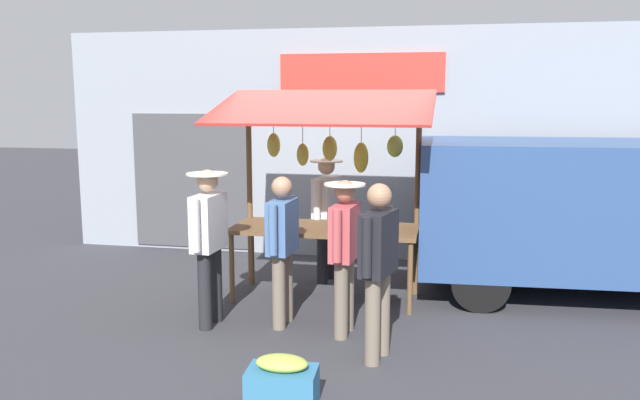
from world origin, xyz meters
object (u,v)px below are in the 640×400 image
shopper_with_ponytail (345,245)px  vendor_with_sunhat (326,209)px  parked_van (591,205)px  shopper_in_striped_shirt (209,234)px  market_stall (328,170)px  shopper_with_shopping_bag (378,259)px  shopper_in_grey_tee (282,241)px  produce_crate_near (282,384)px

shopper_with_ponytail → vendor_with_sunhat: bearing=21.0°
parked_van → shopper_in_striped_shirt: bearing=22.5°
vendor_with_sunhat → market_stall: bearing=23.9°
market_stall → vendor_with_sunhat: 0.94m
market_stall → shopper_with_shopping_bag: 2.03m
shopper_in_striped_shirt → shopper_in_grey_tee: bearing=-73.5°
shopper_in_striped_shirt → shopper_with_shopping_bag: (-1.84, 0.55, -0.04)m
shopper_in_striped_shirt → shopper_with_ponytail: size_ratio=1.05×
parked_van → produce_crate_near: size_ratio=7.97×
vendor_with_sunhat → shopper_with_shopping_bag: 2.65m
shopper_with_ponytail → parked_van: parked_van is taller
shopper_in_striped_shirt → shopper_with_shopping_bag: 1.93m
shopper_in_grey_tee → produce_crate_near: 2.02m
shopper_in_grey_tee → market_stall: bearing=-12.0°
shopper_in_striped_shirt → shopper_in_grey_tee: shopper_in_striped_shirt is taller
vendor_with_sunhat → shopper_with_shopping_bag: size_ratio=0.99×
vendor_with_sunhat → shopper_with_ponytail: bearing=28.2°
shopper_in_grey_tee → shopper_with_ponytail: bearing=-98.9°
shopper_with_shopping_bag → parked_van: bearing=-29.2°
market_stall → produce_crate_near: size_ratio=4.44×
market_stall → shopper_with_shopping_bag: size_ratio=1.52×
shopper_in_grey_tee → produce_crate_near: (-0.48, 1.83, -0.72)m
shopper_in_striped_shirt → shopper_in_grey_tee: size_ratio=1.05×
shopper_in_grey_tee → vendor_with_sunhat: bearing=-0.9°
parked_van → vendor_with_sunhat: bearing=-2.2°
vendor_with_sunhat → produce_crate_near: vendor_with_sunhat is taller
parked_van → produce_crate_near: (2.90, 3.60, -0.93)m
shopper_in_grey_tee → shopper_with_ponytail: (-0.69, 0.15, 0.02)m
shopper_with_ponytail → produce_crate_near: size_ratio=2.83×
shopper_with_ponytail → produce_crate_near: (0.21, 1.68, -0.74)m
shopper_with_ponytail → produce_crate_near: 1.85m
market_stall → shopper_in_striped_shirt: market_stall is taller
market_stall → shopper_in_grey_tee: size_ratio=1.57×
shopper_in_striped_shirt → produce_crate_near: bearing=-140.1°
market_stall → vendor_with_sunhat: (0.15, -0.71, -0.59)m
market_stall → shopper_in_grey_tee: 1.24m
vendor_with_sunhat → shopper_in_grey_tee: vendor_with_sunhat is taller
shopper_in_grey_tee → shopper_with_shopping_bag: bearing=-120.2°
shopper_in_striped_shirt → parked_van: size_ratio=0.37×
shopper_in_grey_tee → shopper_with_ponytail: 0.70m
vendor_with_sunhat → shopper_with_ponytail: size_ratio=1.03×
shopper_in_grey_tee → produce_crate_near: size_ratio=2.83×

